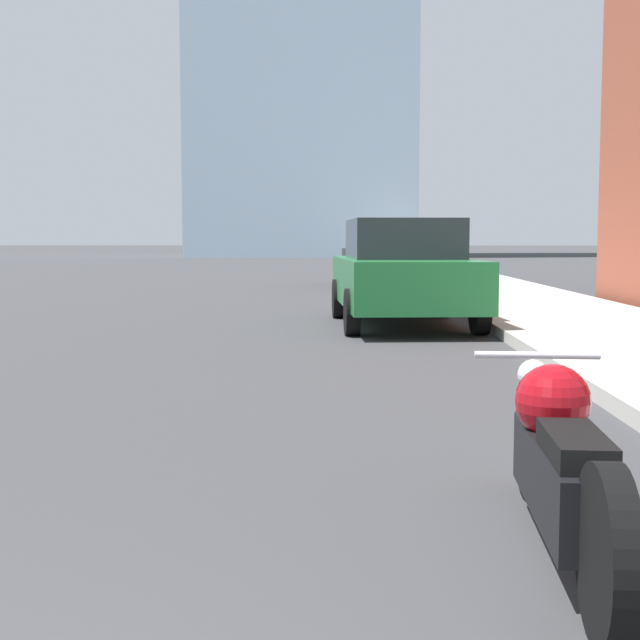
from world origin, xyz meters
TOP-DOWN VIEW (x-y plane):
  - sidewalk at (5.20, 40.00)m, footprint 3.04×240.00m
  - motorcycle at (2.58, 3.05)m, footprint 0.62×2.31m
  - parked_car_green at (2.49, 13.05)m, footprint 2.26×4.70m
  - parked_car_black at (2.35, 25.24)m, footprint 1.95×4.02m
  - parked_car_white at (2.63, 36.03)m, footprint 1.82×3.88m

SIDE VIEW (x-z plane):
  - sidewalk at x=5.20m, z-range 0.00..0.15m
  - motorcycle at x=2.58m, z-range 0.00..0.77m
  - parked_car_green at x=2.49m, z-range 0.01..1.65m
  - parked_car_white at x=2.63m, z-range -0.02..1.70m
  - parked_car_black at x=2.35m, z-range -0.01..1.77m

